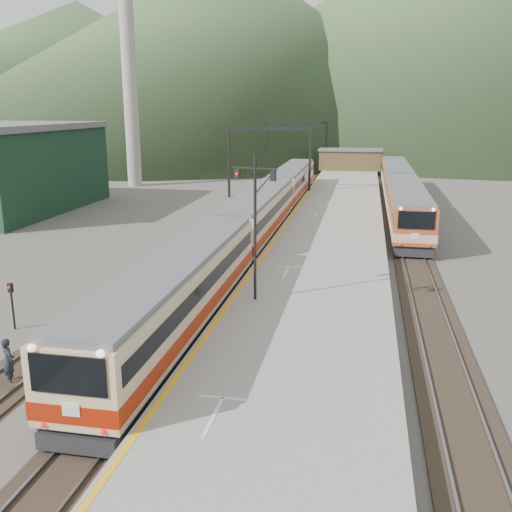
% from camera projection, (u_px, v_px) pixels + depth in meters
% --- Properties ---
extents(track_main, '(2.60, 200.00, 0.23)m').
position_uv_depth(track_main, '(272.00, 224.00, 50.66)').
color(track_main, black).
rests_on(track_main, ground).
extents(track_far, '(2.60, 200.00, 0.23)m').
position_uv_depth(track_far, '(217.00, 222.00, 51.58)').
color(track_far, black).
rests_on(track_far, ground).
extents(track_second, '(2.60, 200.00, 0.23)m').
position_uv_depth(track_second, '(405.00, 229.00, 48.55)').
color(track_second, black).
rests_on(track_second, ground).
extents(platform, '(8.00, 100.00, 1.00)m').
position_uv_depth(platform, '(334.00, 226.00, 47.62)').
color(platform, gray).
rests_on(platform, ground).
extents(gantry_near, '(9.55, 0.25, 8.00)m').
position_uv_depth(gantry_near, '(269.00, 149.00, 64.02)').
color(gantry_near, black).
rests_on(gantry_near, ground).
extents(gantry_far, '(9.55, 0.25, 8.00)m').
position_uv_depth(gantry_far, '(296.00, 137.00, 87.76)').
color(gantry_far, black).
rests_on(gantry_far, ground).
extents(smokestack, '(1.80, 1.80, 30.00)m').
position_uv_depth(smokestack, '(129.00, 67.00, 71.78)').
color(smokestack, '#9E998E').
rests_on(smokestack, ground).
extents(station_shed, '(9.40, 4.40, 3.10)m').
position_uv_depth(station_shed, '(350.00, 159.00, 85.08)').
color(station_shed, '#4F4224').
rests_on(station_shed, platform).
extents(hill_a, '(180.00, 180.00, 60.00)m').
position_uv_depth(hill_a, '(228.00, 46.00, 192.80)').
color(hill_a, '#334F2B').
rests_on(hill_a, ground).
extents(hill_b, '(220.00, 220.00, 75.00)m').
position_uv_depth(hill_b, '(432.00, 32.00, 216.05)').
color(hill_b, '#334F2B').
rests_on(hill_b, ground).
extents(hill_d, '(200.00, 200.00, 55.00)m').
position_uv_depth(hill_d, '(81.00, 66.00, 255.57)').
color(hill_d, '#334F2B').
rests_on(hill_d, ground).
extents(main_train, '(2.88, 59.18, 3.52)m').
position_uv_depth(main_train, '(259.00, 215.00, 44.49)').
color(main_train, tan).
rests_on(main_train, track_main).
extents(second_train, '(2.94, 40.02, 3.59)m').
position_uv_depth(second_train, '(400.00, 190.00, 57.34)').
color(second_train, '#A44923').
rests_on(second_train, track_second).
extents(signal_mast, '(2.17, 0.56, 7.02)m').
position_uv_depth(signal_mast, '(255.00, 214.00, 27.02)').
color(signal_mast, black).
rests_on(signal_mast, platform).
extents(short_signal_b, '(0.26, 0.22, 2.27)m').
position_uv_depth(short_signal_b, '(227.00, 217.00, 46.43)').
color(short_signal_b, black).
rests_on(short_signal_b, ground).
extents(short_signal_c, '(0.24, 0.18, 2.27)m').
position_uv_depth(short_signal_c, '(12.00, 300.00, 26.61)').
color(short_signal_c, black).
rests_on(short_signal_c, ground).
extents(worker, '(0.80, 0.75, 1.84)m').
position_uv_depth(worker, '(8.00, 361.00, 21.43)').
color(worker, black).
rests_on(worker, ground).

